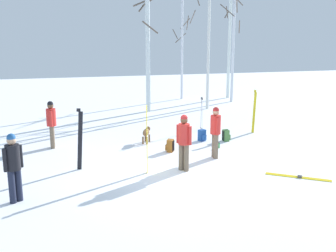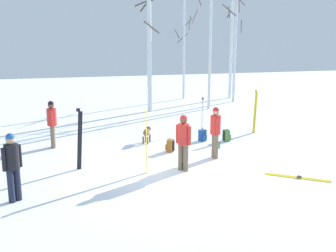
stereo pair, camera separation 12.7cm
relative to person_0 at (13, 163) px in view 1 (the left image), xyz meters
The scene contains 20 objects.
ground_plane 4.52m from the person_0, 12.50° to the left, with size 60.00×60.00×0.00m, color white.
person_0 is the anchor object (origin of this frame).
person_1 4.78m from the person_0, 12.83° to the left, with size 0.36×0.43×1.72m.
person_2 4.87m from the person_0, 79.35° to the left, with size 0.34×0.52×1.72m.
person_3 6.40m from the person_0, 18.23° to the left, with size 0.34×0.52×1.72m.
dog 6.30m from the person_0, 46.32° to the left, with size 0.48×0.82×0.57m.
ski_pair_planted_0 3.76m from the person_0, 18.40° to the left, with size 0.08×0.21×2.03m.
ski_pair_planted_1 10.23m from the person_0, 28.16° to the left, with size 0.07×0.19×1.82m.
ski_pair_planted_2 2.65m from the person_0, 49.88° to the left, with size 0.25×0.09×1.89m.
ski_pair_lying_0 7.70m from the person_0, ahead, with size 1.54×1.24×0.05m.
ski_poles_0 9.28m from the person_0, 39.93° to the left, with size 0.07×0.22×1.42m.
backpack_0 7.74m from the person_0, 32.94° to the left, with size 0.31×0.33×0.44m.
backpack_1 8.37m from the person_0, 28.05° to the left, with size 0.30×0.27×0.44m.
backpack_2 5.80m from the person_0, 32.61° to the left, with size 0.34×0.33×0.44m.
water_bottle_0 7.39m from the person_0, 24.53° to the left, with size 0.08×0.08×0.21m.
birch_tree_0 12.72m from the person_0, 61.39° to the left, with size 1.43×1.25×7.38m.
birch_tree_1 17.42m from the person_0, 58.17° to the left, with size 1.25×1.36×6.40m.
birch_tree_2 14.59m from the person_0, 49.19° to the left, with size 1.38×1.20×8.26m.
birch_tree_3 17.41m from the person_0, 47.31° to the left, with size 1.24×1.35×6.75m.
birch_tree_4 18.92m from the person_0, 49.43° to the left, with size 1.15×1.16×7.04m.
Camera 1 is at (-3.30, -10.69, 3.93)m, focal length 42.43 mm.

